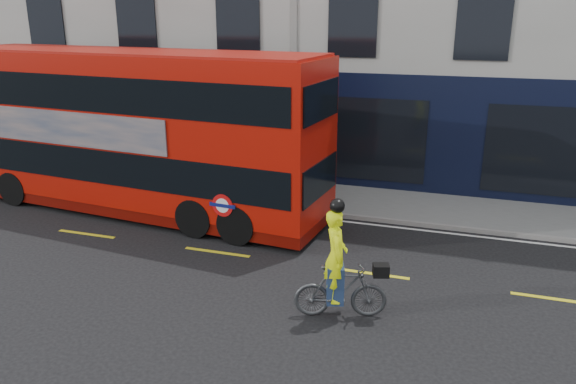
% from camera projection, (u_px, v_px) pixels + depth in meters
% --- Properties ---
extents(ground, '(120.00, 120.00, 0.00)m').
position_uv_depth(ground, '(190.00, 277.00, 13.12)').
color(ground, black).
rests_on(ground, ground).
extents(pavement, '(60.00, 3.00, 0.12)m').
position_uv_depth(pavement, '(280.00, 193.00, 18.98)').
color(pavement, gray).
rests_on(pavement, ground).
extents(kerb, '(60.00, 0.12, 0.13)m').
position_uv_depth(kerb, '(264.00, 207.00, 17.62)').
color(kerb, gray).
rests_on(kerb, ground).
extents(road_edge_line, '(58.00, 0.10, 0.01)m').
position_uv_depth(road_edge_line, '(261.00, 212.00, 17.37)').
color(road_edge_line, silver).
rests_on(road_edge_line, ground).
extents(lane_dashes, '(58.00, 0.12, 0.01)m').
position_uv_depth(lane_dashes, '(217.00, 252.00, 14.47)').
color(lane_dashes, gold).
rests_on(lane_dashes, ground).
extents(bus, '(12.25, 3.86, 4.86)m').
position_uv_depth(bus, '(135.00, 131.00, 16.88)').
color(bus, '#AF1107').
rests_on(bus, ground).
extents(cyclist, '(1.95, 1.04, 2.53)m').
position_uv_depth(cyclist, '(339.00, 278.00, 11.18)').
color(cyclist, '#404245').
rests_on(cyclist, ground).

